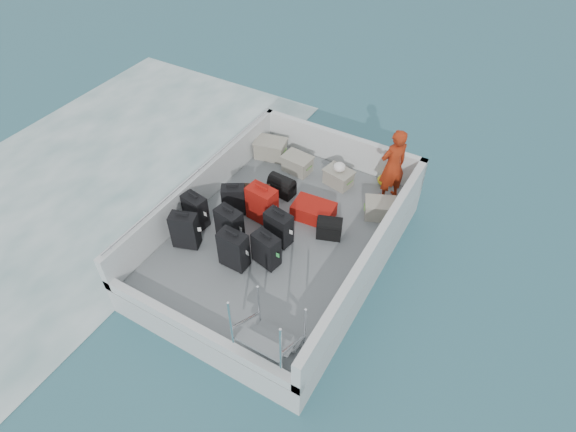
# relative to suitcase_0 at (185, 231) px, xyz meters

# --- Properties ---
(ground) EXTENTS (160.00, 160.00, 0.00)m
(ground) POSITION_rel_suitcase_0_xyz_m (1.25, 1.07, -0.97)
(ground) COLOR navy
(ground) RESTS_ON ground
(wake_foam) EXTENTS (10.00, 10.00, 0.00)m
(wake_foam) POSITION_rel_suitcase_0_xyz_m (-3.55, 1.07, -0.97)
(wake_foam) COLOR white
(wake_foam) RESTS_ON ground
(ferry_hull) EXTENTS (3.60, 5.00, 0.60)m
(ferry_hull) POSITION_rel_suitcase_0_xyz_m (1.25, 1.07, -0.67)
(ferry_hull) COLOR silver
(ferry_hull) RESTS_ON ground
(deck) EXTENTS (3.30, 4.70, 0.02)m
(deck) POSITION_rel_suitcase_0_xyz_m (1.25, 1.07, -0.36)
(deck) COLOR slate
(deck) RESTS_ON ferry_hull
(deck_fittings) EXTENTS (3.60, 5.00, 0.90)m
(deck_fittings) POSITION_rel_suitcase_0_xyz_m (1.60, 0.75, 0.02)
(deck_fittings) COLOR silver
(deck_fittings) RESTS_ON deck
(suitcase_0) EXTENTS (0.51, 0.39, 0.70)m
(suitcase_0) POSITION_rel_suitcase_0_xyz_m (0.00, 0.00, 0.00)
(suitcase_0) COLOR black
(suitcase_0) RESTS_ON deck
(suitcase_1) EXTENTS (0.47, 0.31, 0.65)m
(suitcase_1) POSITION_rel_suitcase_0_xyz_m (-0.17, 0.50, -0.02)
(suitcase_1) COLOR black
(suitcase_1) RESTS_ON deck
(suitcase_2) EXTENTS (0.49, 0.44, 0.61)m
(suitcase_2) POSITION_rel_suitcase_0_xyz_m (0.24, 1.10, -0.05)
(suitcase_2) COLOR black
(suitcase_2) RESTS_ON deck
(suitcase_3) EXTENTS (0.48, 0.28, 0.72)m
(suitcase_3) POSITION_rel_suitcase_0_xyz_m (0.98, 0.05, 0.01)
(suitcase_3) COLOR black
(suitcase_3) RESTS_ON deck
(suitcase_4) EXTENTS (0.50, 0.34, 0.68)m
(suitcase_4) POSITION_rel_suitcase_0_xyz_m (0.58, 0.49, -0.01)
(suitcase_4) COLOR black
(suitcase_4) RESTS_ON deck
(suitcase_5) EXTENTS (0.56, 0.37, 0.72)m
(suitcase_5) POSITION_rel_suitcase_0_xyz_m (0.79, 1.21, 0.01)
(suitcase_5) COLOR #B7180E
(suitcase_5) RESTS_ON deck
(suitcase_6) EXTENTS (0.50, 0.36, 0.62)m
(suitcase_6) POSITION_rel_suitcase_0_xyz_m (1.41, 0.35, -0.04)
(suitcase_6) COLOR black
(suitcase_6) RESTS_ON deck
(suitcase_7) EXTENTS (0.50, 0.34, 0.65)m
(suitcase_7) POSITION_rel_suitcase_0_xyz_m (1.34, 0.88, -0.02)
(suitcase_7) COLOR black
(suitcase_7) RESTS_ON deck
(suitcase_8) EXTENTS (0.79, 0.55, 0.30)m
(suitcase_8) POSITION_rel_suitcase_0_xyz_m (1.57, 1.74, -0.20)
(suitcase_8) COLOR #B7180E
(suitcase_8) RESTS_ON deck
(duffel_0) EXTENTS (0.62, 0.51, 0.32)m
(duffel_0) POSITION_rel_suitcase_0_xyz_m (0.42, 1.55, -0.19)
(duffel_0) COLOR black
(duffel_0) RESTS_ON deck
(duffel_1) EXTENTS (0.52, 0.34, 0.32)m
(duffel_1) POSITION_rel_suitcase_0_xyz_m (0.73, 2.01, -0.19)
(duffel_1) COLOR black
(duffel_1) RESTS_ON deck
(duffel_2) EXTENTS (0.51, 0.43, 0.32)m
(duffel_2) POSITION_rel_suitcase_0_xyz_m (2.04, 1.46, -0.19)
(duffel_2) COLOR black
(duffel_2) RESTS_ON deck
(crate_0) EXTENTS (0.69, 0.54, 0.37)m
(crate_0) POSITION_rel_suitcase_0_xyz_m (-0.10, 2.93, -0.17)
(crate_0) COLOR #9A9786
(crate_0) RESTS_ON deck
(crate_1) EXTENTS (0.58, 0.43, 0.33)m
(crate_1) POSITION_rel_suitcase_0_xyz_m (0.64, 2.79, -0.19)
(crate_1) COLOR #9A9786
(crate_1) RESTS_ON deck
(crate_2) EXTENTS (0.58, 0.46, 0.31)m
(crate_2) POSITION_rel_suitcase_0_xyz_m (1.55, 2.82, -0.19)
(crate_2) COLOR #9A9786
(crate_2) RESTS_ON deck
(crate_3) EXTENTS (0.64, 0.55, 0.32)m
(crate_3) POSITION_rel_suitcase_0_xyz_m (2.62, 2.37, -0.19)
(crate_3) COLOR #9A9786
(crate_3) RESTS_ON deck
(yellow_bag) EXTENTS (0.28, 0.26, 0.22)m
(yellow_bag) POSITION_rel_suitcase_0_xyz_m (2.35, 3.27, -0.24)
(yellow_bag) COLOR gold
(yellow_bag) RESTS_ON deck
(white_bag) EXTENTS (0.24, 0.24, 0.18)m
(white_bag) POSITION_rel_suitcase_0_xyz_m (1.55, 2.82, 0.05)
(white_bag) COLOR white
(white_bag) RESTS_ON crate_2
(passenger) EXTENTS (0.63, 0.67, 1.53)m
(passenger) POSITION_rel_suitcase_0_xyz_m (2.55, 2.96, 0.41)
(passenger) COLOR red
(passenger) RESTS_ON deck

